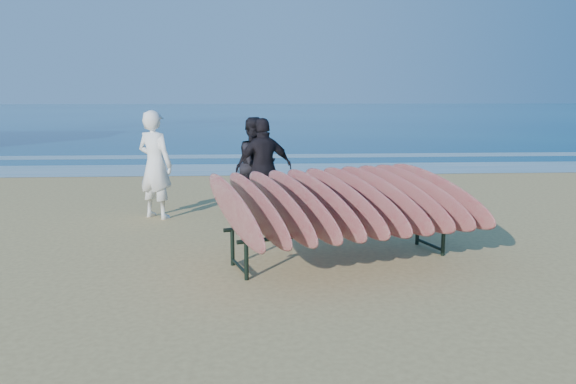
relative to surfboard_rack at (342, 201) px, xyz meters
name	(u,v)px	position (x,y,z in m)	size (l,w,h in m)	color
ground	(292,275)	(-0.73, -0.60, -0.85)	(120.00, 120.00, 0.00)	tan
ocean	(258,113)	(-0.73, 54.40, -0.84)	(160.00, 160.00, 0.00)	navy
foam_near	(270,169)	(-0.73, 9.40, -0.84)	(160.00, 160.00, 0.00)	white
foam_far	(267,156)	(-0.73, 12.90, -0.84)	(160.00, 160.00, 0.00)	white
surfboard_rack	(342,201)	(0.00, 0.00, 0.00)	(3.83, 3.51, 1.33)	black
person_white	(155,165)	(-3.04, 2.91, 0.15)	(0.73, 0.48, 2.01)	white
person_dark_a	(257,165)	(-1.15, 3.35, 0.08)	(0.90, 0.70, 1.85)	black
person_dark_b	(264,168)	(-1.02, 2.90, 0.08)	(1.09, 0.45, 1.86)	black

